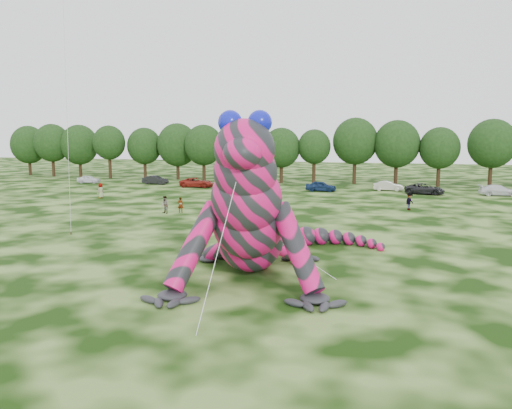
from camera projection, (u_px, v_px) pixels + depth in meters
The scene contains 29 objects.
ground at pixel (125, 287), 25.96m from camera, with size 240.00×240.00×0.00m, color #16330A.
inflatable_gecko at pixel (252, 193), 28.89m from camera, with size 15.31×18.18×9.09m, color #DA1066, non-canonical shape.
flying_kite at pixel (63, 11), 34.95m from camera, with size 2.57×2.75×18.56m.
tree_0 at pixel (29, 151), 96.12m from camera, with size 6.91×6.22×9.51m, color black, non-canonical shape.
tree_1 at pixel (52, 150), 93.34m from camera, with size 6.74×6.07×9.81m, color black, non-canonical shape.
tree_2 at pixel (80, 151), 92.64m from camera, with size 7.04×6.34×9.64m, color black, non-canonical shape.
tree_3 at pixel (109, 152), 89.13m from camera, with size 5.81×5.23×9.44m, color black, non-canonical shape.
tree_4 at pixel (145, 153), 89.14m from camera, with size 6.22×5.60×9.06m, color black, non-canonical shape.
tree_5 at pixel (178, 151), 87.12m from camera, with size 7.16×6.44×9.80m, color black, non-canonical shape.
tree_6 at pixel (204, 153), 84.01m from camera, with size 6.52×5.86×9.49m, color black, non-canonical shape.
tree_7 at pixel (246, 153), 82.18m from camera, with size 6.68×6.01×9.48m, color black, non-canonical shape.
tree_8 at pixel (281, 155), 80.85m from camera, with size 6.14×5.53×8.94m, color black, non-canonical shape.
tree_9 at pixel (314, 157), 79.84m from camera, with size 5.27×4.74×8.68m, color black, non-canonical shape.
tree_10 at pixel (355, 151), 79.23m from camera, with size 7.09×6.38×10.50m, color black, non-canonical shape.
tree_11 at pixel (397, 153), 77.23m from camera, with size 7.01×6.31×10.07m, color black, non-canonical shape.
tree_12 at pixel (439, 157), 75.24m from camera, with size 5.99×5.39×8.97m, color black, non-canonical shape.
tree_13 at pixel (491, 154), 72.72m from camera, with size 6.83×6.15×10.13m, color black, non-canonical shape.
car_0 at pixel (89, 179), 80.98m from camera, with size 1.48×3.69×1.26m, color white.
car_1 at pixel (155, 180), 79.08m from camera, with size 1.44×4.14×1.36m, color black.
car_2 at pixel (197, 183), 74.61m from camera, with size 2.37×5.14×1.43m, color maroon.
car_3 at pixel (239, 184), 72.92m from camera, with size 2.05×5.05×1.47m, color #B7BCC1.
car_4 at pixel (321, 186), 69.39m from camera, with size 1.70×4.22×1.44m, color navy.
car_5 at pixel (388, 186), 69.97m from camera, with size 1.43×4.10×1.35m, color beige.
car_6 at pixel (425, 189), 65.99m from camera, with size 2.35×5.11×1.42m, color black.
car_7 at pixel (499, 190), 64.39m from camera, with size 1.95×4.80×1.39m, color silver.
spectator_1 at pixel (165, 205), 49.91m from camera, with size 0.85×0.67×1.76m, color gray.
spectator_4 at pixel (101, 191), 61.95m from camera, with size 0.91×0.59×1.85m, color gray.
spectator_0 at pixel (180, 205), 50.48m from camera, with size 0.58×0.38×1.59m, color gray.
spectator_2 at pixel (410, 201), 52.13m from camera, with size 1.18×0.68×1.83m, color gray.
Camera 1 is at (13.22, -22.40, 7.91)m, focal length 35.00 mm.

